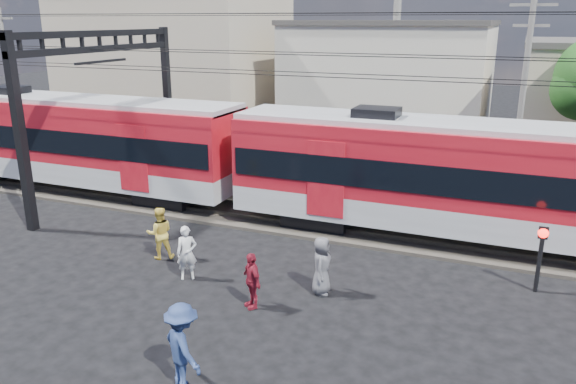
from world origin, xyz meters
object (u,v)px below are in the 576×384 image
pedestrian_c (183,347)px  crossing_signal (541,247)px  commuter_train (476,177)px  pedestrian_a (187,253)px

pedestrian_c → crossing_signal: size_ratio=0.98×
commuter_train → pedestrian_a: size_ratio=31.04×
pedestrian_a → pedestrian_c: bearing=-90.7°
pedestrian_c → pedestrian_a: bearing=-27.5°
pedestrian_c → commuter_train: bearing=-83.7°
crossing_signal → pedestrian_a: bearing=-162.6°
pedestrian_c → crossing_signal: 10.08m
pedestrian_a → commuter_train: bearing=6.0°
commuter_train → crossing_signal: commuter_train is taller
pedestrian_a → pedestrian_c: 5.20m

